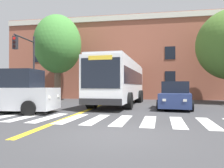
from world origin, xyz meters
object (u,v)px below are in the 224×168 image
Objects in this scene: traffic_light_far_corner at (27,57)px; street_tree_curbside_small at (58,45)px; car_navy_far_lane at (176,96)px; car_red_near_lane at (23,97)px; car_tan_behind_bus at (124,92)px; car_silver_cross_street at (13,92)px; city_bus at (120,81)px.

street_tree_curbside_small is (0.82, 4.35, 1.84)m from traffic_light_far_corner.
car_navy_far_lane is 0.55× the size of street_tree_curbside_small.
car_red_near_lane is at bearing -170.36° from car_navy_far_lane.
car_tan_behind_bus is 17.23m from car_silver_cross_street.
car_navy_far_lane is at bearing 23.38° from car_silver_cross_street.
car_red_near_lane is 0.80× the size of car_navy_far_lane.
car_tan_behind_bus is (4.98, 14.47, 0.02)m from car_red_near_lane.
street_tree_curbside_small is (-11.02, 6.23, 4.95)m from car_navy_far_lane.
car_tan_behind_bus is (-0.92, 10.38, -1.07)m from city_bus.
car_navy_far_lane is 13.71m from car_tan_behind_bus.
car_red_near_lane is (-5.91, -4.09, -1.10)m from city_bus.
traffic_light_far_corner is 4.79m from street_tree_curbside_small.
city_bus is at bearing -28.73° from street_tree_curbside_small.
city_bus is at bearing 34.71° from car_red_near_lane.
city_bus is at bearing 149.22° from car_navy_far_lane.
car_silver_cross_street is at bearing -128.66° from city_bus.
car_tan_behind_bus is at bearing 70.99° from car_red_near_lane.
city_bus reaches higher than car_tan_behind_bus.
street_tree_curbside_small is at bearing 150.51° from car_navy_far_lane.
car_silver_cross_street is at bearing -64.90° from traffic_light_far_corner.
traffic_light_far_corner is 0.67× the size of street_tree_curbside_small.
car_silver_cross_street is (-4.15, -16.72, 0.33)m from car_tan_behind_bus.
traffic_light_far_corner is (-2.73, 5.82, 2.79)m from car_silver_cross_street.
car_navy_far_lane is 0.82× the size of traffic_light_far_corner.
street_tree_curbside_small reaches higher than car_red_near_lane.
city_bus is 2.87× the size of car_red_near_lane.
street_tree_curbside_small reaches higher than car_navy_far_lane.
traffic_light_far_corner is at bearing 117.94° from car_red_near_lane.
city_bus is 8.16m from car_silver_cross_street.
traffic_light_far_corner is (-1.89, 3.57, 3.14)m from car_red_near_lane.
car_tan_behind_bus is at bearing 95.08° from city_bus.
city_bus reaches higher than car_red_near_lane.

